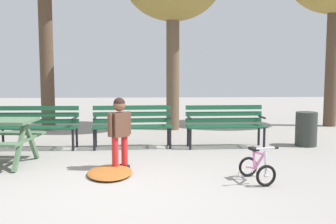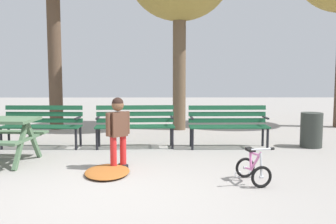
% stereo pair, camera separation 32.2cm
% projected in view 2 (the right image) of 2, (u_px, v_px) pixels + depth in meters
% --- Properties ---
extents(ground, '(36.00, 36.00, 0.00)m').
position_uv_depth(ground, '(108.00, 195.00, 4.98)').
color(ground, gray).
extents(park_bench_far_left, '(1.61, 0.50, 0.85)m').
position_uv_depth(park_bench_far_left, '(42.00, 123.00, 8.01)').
color(park_bench_far_left, '#195133').
rests_on(park_bench_far_left, ground).
extents(park_bench_left, '(1.62, 0.54, 0.85)m').
position_uv_depth(park_bench_left, '(135.00, 122.00, 8.03)').
color(park_bench_left, '#195133').
rests_on(park_bench_left, ground).
extents(park_bench_right, '(1.61, 0.49, 0.85)m').
position_uv_depth(park_bench_right, '(228.00, 123.00, 8.01)').
color(park_bench_right, '#195133').
rests_on(park_bench_right, ground).
extents(child_standing, '(0.35, 0.31, 1.15)m').
position_uv_depth(child_standing, '(118.00, 127.00, 6.24)').
color(child_standing, red).
rests_on(child_standing, ground).
extents(kids_bicycle, '(0.47, 0.61, 0.54)m').
position_uv_depth(kids_bicycle, '(253.00, 168.00, 5.51)').
color(kids_bicycle, black).
rests_on(kids_bicycle, ground).
extents(leaf_pile, '(0.73, 1.00, 0.07)m').
position_uv_depth(leaf_pile, '(107.00, 172.00, 5.99)').
color(leaf_pile, '#9E5623').
rests_on(leaf_pile, ground).
extents(trash_bin, '(0.44, 0.44, 0.71)m').
position_uv_depth(trash_bin, '(311.00, 130.00, 8.04)').
color(trash_bin, '#2D332D').
rests_on(trash_bin, ground).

